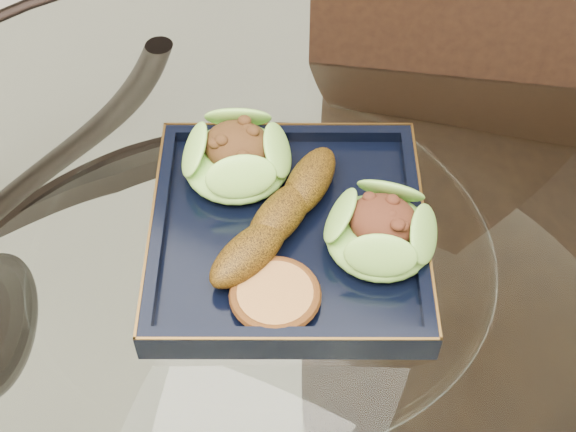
% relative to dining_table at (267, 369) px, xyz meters
% --- Properties ---
extents(dining_table, '(1.13, 1.13, 0.77)m').
position_rel_dining_table_xyz_m(dining_table, '(0.00, 0.00, 0.00)').
color(dining_table, white).
rests_on(dining_table, ground).
extents(dining_chair, '(0.48, 0.48, 0.90)m').
position_rel_dining_table_xyz_m(dining_chair, '(0.11, 0.28, -0.09)').
color(dining_chair, black).
rests_on(dining_chair, ground).
extents(navy_plate, '(0.36, 0.36, 0.02)m').
position_rel_dining_table_xyz_m(navy_plate, '(-0.00, 0.06, 0.17)').
color(navy_plate, black).
rests_on(navy_plate, dining_table).
extents(lettuce_wrap_left, '(0.12, 0.12, 0.04)m').
position_rel_dining_table_xyz_m(lettuce_wrap_left, '(-0.08, 0.11, 0.20)').
color(lettuce_wrap_left, '#5DAD32').
rests_on(lettuce_wrap_left, navy_plate).
extents(lettuce_wrap_right, '(0.13, 0.13, 0.04)m').
position_rel_dining_table_xyz_m(lettuce_wrap_right, '(0.09, 0.08, 0.20)').
color(lettuce_wrap_right, '#5D982C').
rests_on(lettuce_wrap_right, navy_plate).
extents(roasted_plantain, '(0.07, 0.20, 0.04)m').
position_rel_dining_table_xyz_m(roasted_plantain, '(-0.01, 0.06, 0.20)').
color(roasted_plantain, '#5D3A09').
rests_on(roasted_plantain, navy_plate).
extents(crumb_patty, '(0.08, 0.08, 0.01)m').
position_rel_dining_table_xyz_m(crumb_patty, '(0.02, -0.02, 0.19)').
color(crumb_patty, '#AA7838').
rests_on(crumb_patty, navy_plate).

